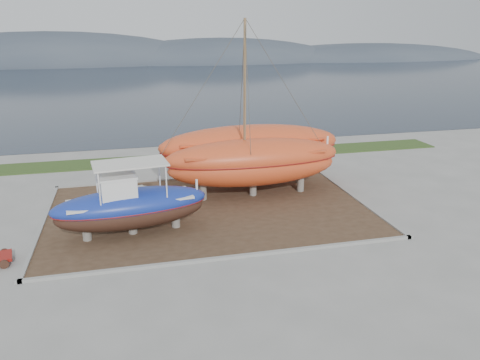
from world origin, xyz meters
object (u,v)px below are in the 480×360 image
object	(u,v)px
orange_sailboat	(254,112)
orange_bare_hull	(250,156)
white_dinghy	(120,200)
blue_caique	(131,199)

from	to	relation	value
orange_sailboat	orange_bare_hull	bearing A→B (deg)	79.50
white_dinghy	orange_sailboat	world-z (taller)	orange_sailboat
blue_caique	orange_sailboat	world-z (taller)	orange_sailboat
blue_caique	orange_bare_hull	distance (m)	9.91
orange_bare_hull	white_dinghy	bearing A→B (deg)	-162.91
white_dinghy	orange_sailboat	xyz separation A→B (m)	(8.11, 0.56, 4.67)
blue_caique	white_dinghy	xyz separation A→B (m)	(-0.62, 3.51, -1.26)
white_dinghy	orange_bare_hull	world-z (taller)	orange_bare_hull
orange_sailboat	orange_bare_hull	distance (m)	3.89
blue_caique	white_dinghy	bearing A→B (deg)	92.84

